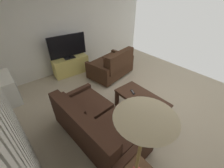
# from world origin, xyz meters

# --- Properties ---
(ground_plane) EXTENTS (5.82, 5.01, 0.01)m
(ground_plane) POSITION_xyz_m (0.00, 0.00, -0.00)
(ground_plane) COLOR #B7A88E
(wall_right) EXTENTS (0.12, 5.01, 2.87)m
(wall_right) POSITION_xyz_m (2.91, 0.00, 1.44)
(wall_right) COLOR silver
(wall_right) RESTS_ON ground
(vertical_blinds) EXTENTS (2.38, 0.10, 2.75)m
(vertical_blinds) POSITION_xyz_m (-0.69, 2.36, 1.66)
(vertical_blinds) COLOR white
(wall_ac_unit) EXTENTS (0.58, 0.23, 0.39)m
(wall_ac_unit) POSITION_xyz_m (0.98, 2.32, 1.06)
(wall_ac_unit) COLOR silver
(sofa_main) EXTENTS (1.81, 1.02, 0.82)m
(sofa_main) POSITION_xyz_m (0.05, 1.38, 0.35)
(sofa_main) COLOR black
(sofa_main) RESTS_ON ground
(loveseat_near) EXTENTS (1.07, 1.41, 0.85)m
(loveseat_near) POSITION_xyz_m (1.60, -0.28, 0.35)
(loveseat_near) COLOR black
(loveseat_near) RESTS_ON ground
(coffee_table) EXTENTS (1.10, 0.55, 0.46)m
(coffee_table) POSITION_xyz_m (-0.03, 0.28, 0.39)
(coffee_table) COLOR #3D2316
(coffee_table) RESTS_ON ground
(floor_lamp) EXTENTS (0.40, 0.40, 1.72)m
(floor_lamp) POSITION_xyz_m (-1.10, 1.71, 1.49)
(floor_lamp) COLOR olive
(floor_lamp) RESTS_ON ground
(tv_stand) EXTENTS (0.44, 1.08, 0.53)m
(tv_stand) POSITION_xyz_m (2.54, 0.62, 0.27)
(tv_stand) COLOR #D8C666
(tv_stand) RESTS_ON ground
(flat_tv) EXTENTS (0.22, 1.09, 0.69)m
(flat_tv) POSITION_xyz_m (2.54, 0.62, 0.89)
(flat_tv) COLOR black
(flat_tv) RESTS_ON tv_stand
(book_stack) EXTENTS (0.27, 0.31, 0.11)m
(book_stack) POSITION_xyz_m (-0.49, 0.48, 0.52)
(book_stack) COLOR #996699
(book_stack) RESTS_ON coffee_table
(tv_remote) EXTENTS (0.16, 0.10, 0.02)m
(tv_remote) POSITION_xyz_m (0.20, 0.32, 0.47)
(tv_remote) COLOR black
(tv_remote) RESTS_ON coffee_table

